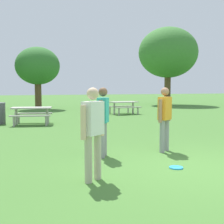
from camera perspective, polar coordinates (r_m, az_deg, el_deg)
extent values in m
plane|color=#447530|center=(6.48, 15.23, -10.14)|extent=(120.00, 120.00, 0.00)
cylinder|color=gray|center=(7.91, 10.32, -4.32)|extent=(0.13, 0.13, 0.82)
cylinder|color=gray|center=(7.68, 9.52, -4.58)|extent=(0.13, 0.13, 0.82)
cube|color=orange|center=(7.71, 10.00, 0.69)|extent=(0.44, 0.40, 0.58)
sphere|color=#9E7051|center=(7.70, 10.05, 3.85)|extent=(0.21, 0.21, 0.21)
cylinder|color=#9E7051|center=(7.95, 10.78, 0.44)|extent=(0.09, 0.09, 0.58)
cylinder|color=#9E7051|center=(7.48, 9.17, 0.20)|extent=(0.09, 0.09, 0.58)
cylinder|color=#B7AD93|center=(5.21, -4.51, -8.97)|extent=(0.13, 0.13, 0.82)
cylinder|color=#B7AD93|center=(5.41, -2.76, -8.45)|extent=(0.13, 0.13, 0.82)
cube|color=white|center=(5.19, -3.66, -1.18)|extent=(0.44, 0.40, 0.58)
sphere|color=beige|center=(5.17, -3.68, 3.51)|extent=(0.21, 0.21, 0.21)
cylinder|color=beige|center=(5.00, -5.50, -2.00)|extent=(0.09, 0.09, 0.58)
cylinder|color=beige|center=(5.41, -1.95, -1.47)|extent=(0.09, 0.09, 0.58)
cylinder|color=gray|center=(7.23, -1.50, -5.10)|extent=(0.13, 0.13, 0.82)
cylinder|color=gray|center=(6.98, -1.91, -5.46)|extent=(0.13, 0.13, 0.82)
cube|color=#33B2AD|center=(7.01, -1.72, 0.36)|extent=(0.38, 0.44, 0.58)
sphere|color=brown|center=(7.00, -1.73, 3.84)|extent=(0.21, 0.21, 0.21)
cylinder|color=brown|center=(7.27, -1.32, 0.13)|extent=(0.09, 0.09, 0.58)
cylinder|color=brown|center=(6.76, -2.15, -0.22)|extent=(0.09, 0.09, 0.58)
cylinder|color=#2D9EDB|center=(6.34, 12.09, -10.30)|extent=(0.28, 0.28, 0.03)
cube|color=#B2ADA3|center=(13.64, -15.04, 0.77)|extent=(1.82, 1.10, 0.06)
cube|color=#A49F96|center=(13.09, -15.34, -0.71)|extent=(1.72, 0.61, 0.05)
cube|color=#A49F96|center=(14.24, -14.72, -0.28)|extent=(1.72, 0.61, 0.05)
cylinder|color=#A49F96|center=(13.77, -17.74, -0.86)|extent=(0.11, 0.11, 0.71)
cylinder|color=#A49F96|center=(13.22, -18.17, -1.74)|extent=(0.09, 0.09, 0.41)
cylinder|color=#A49F96|center=(14.35, -17.33, -1.23)|extent=(0.09, 0.09, 0.41)
cylinder|color=#A49F96|center=(13.60, -12.24, -0.81)|extent=(0.11, 0.11, 0.71)
cylinder|color=#A49F96|center=(13.04, -12.43, -1.70)|extent=(0.09, 0.09, 0.41)
cylinder|color=#A49F96|center=(14.19, -12.04, -1.18)|extent=(0.09, 0.09, 0.41)
cube|color=#B2ADA3|center=(18.40, 2.25, 1.91)|extent=(1.79, 1.00, 0.06)
cube|color=#A49F96|center=(17.92, 3.18, 0.87)|extent=(1.72, 0.50, 0.05)
cube|color=#A49F96|center=(18.92, 1.37, 1.08)|extent=(1.72, 0.50, 0.05)
cylinder|color=#A49F96|center=(18.10, 0.43, 0.65)|extent=(0.11, 0.11, 0.71)
cylinder|color=#A49F96|center=(17.60, 1.33, 0.05)|extent=(0.09, 0.09, 0.41)
cylinder|color=#A49F96|center=(18.62, -0.41, 0.31)|extent=(0.09, 0.09, 0.41)
cylinder|color=#A49F96|center=(18.76, 4.00, 0.78)|extent=(0.11, 0.11, 0.71)
cylinder|color=#A49F96|center=(18.29, 4.96, 0.21)|extent=(0.09, 0.09, 0.41)
cylinder|color=#A49F96|center=(19.27, 3.09, 0.45)|extent=(0.09, 0.09, 0.41)
cylinder|color=brown|center=(23.25, -13.87, 3.42)|extent=(0.49, 0.49, 2.34)
ellipsoid|color=#33702D|center=(23.30, -13.97, 8.52)|extent=(3.29, 3.29, 2.80)
cylinder|color=brown|center=(28.59, 10.51, 4.71)|extent=(0.58, 0.58, 3.35)
ellipsoid|color=#3D7A33|center=(28.77, 10.61, 11.05)|extent=(5.45, 5.45, 4.64)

